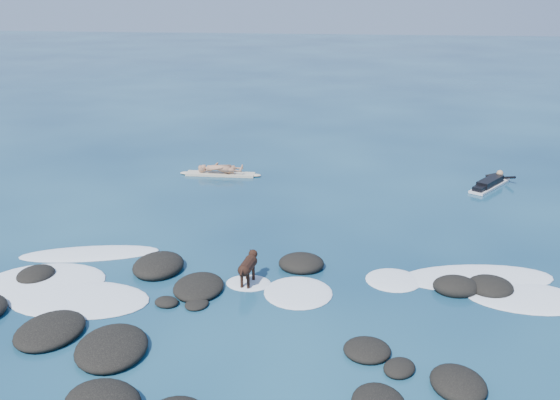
# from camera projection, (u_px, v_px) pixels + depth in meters

# --- Properties ---
(ground) EXTENTS (160.00, 160.00, 0.00)m
(ground) POSITION_uv_depth(u_px,v_px,m) (282.00, 292.00, 14.70)
(ground) COLOR #0A2642
(ground) RESTS_ON ground
(reef_rocks) EXTENTS (13.12, 7.73, 0.49)m
(reef_rocks) POSITION_uv_depth(u_px,v_px,m) (185.00, 325.00, 13.11)
(reef_rocks) COLOR black
(reef_rocks) RESTS_ON ground
(breaking_foam) EXTENTS (14.51, 4.65, 0.12)m
(breaking_foam) POSITION_uv_depth(u_px,v_px,m) (205.00, 285.00, 15.04)
(breaking_foam) COLOR white
(breaking_foam) RESTS_ON ground
(standing_surfer_rig) EXTENTS (3.13, 0.62, 1.78)m
(standing_surfer_rig) POSITION_uv_depth(u_px,v_px,m) (220.00, 157.00, 23.44)
(standing_surfer_rig) COLOR beige
(standing_surfer_rig) RESTS_ON ground
(paddling_surfer_rig) EXTENTS (1.85, 2.35, 0.45)m
(paddling_surfer_rig) POSITION_uv_depth(u_px,v_px,m) (490.00, 183.00, 22.25)
(paddling_surfer_rig) COLOR silver
(paddling_surfer_rig) RESTS_ON ground
(dog) EXTENTS (0.40, 1.22, 0.78)m
(dog) POSITION_uv_depth(u_px,v_px,m) (248.00, 265.00, 14.92)
(dog) COLOR black
(dog) RESTS_ON ground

